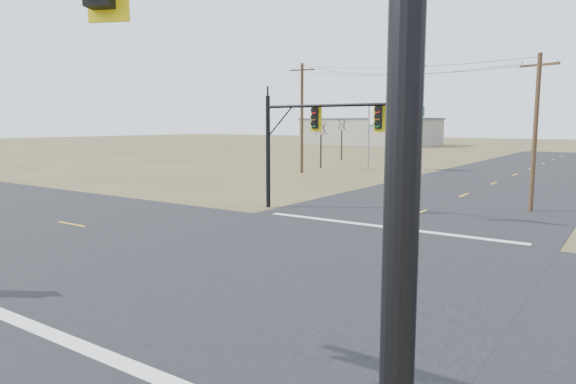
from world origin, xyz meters
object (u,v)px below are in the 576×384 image
(mast_arm_far, at_px, (320,127))
(bare_tree_b, at_px, (342,123))
(mast_arm_near, at_px, (125,36))
(highway_sign, at_px, (381,124))
(streetlight_c, at_px, (400,110))
(bare_tree_a, at_px, (321,126))
(utility_pole_far, at_px, (302,117))
(utility_pole_near, at_px, (535,130))

(mast_arm_far, xyz_separation_m, bare_tree_b, (-17.79, 35.03, 0.22))
(mast_arm_near, bearing_deg, highway_sign, 85.79)
(highway_sign, height_order, bare_tree_b, highway_sign)
(streetlight_c, xyz_separation_m, bare_tree_b, (-9.74, 4.96, -1.44))
(mast_arm_far, xyz_separation_m, bare_tree_a, (-13.84, 23.29, -0.10))
(highway_sign, bearing_deg, mast_arm_far, -52.11)
(bare_tree_a, relative_size, bare_tree_b, 0.94)
(mast_arm_near, relative_size, highway_sign, 1.73)
(mast_arm_near, bearing_deg, bare_tree_a, 93.24)
(bare_tree_a, height_order, bare_tree_b, bare_tree_b)
(utility_pole_far, bearing_deg, streetlight_c, 69.48)
(mast_arm_near, distance_m, highway_sign, 46.18)
(mast_arm_near, relative_size, streetlight_c, 1.04)
(utility_pole_far, height_order, bare_tree_a, utility_pole_far)
(mast_arm_far, xyz_separation_m, highway_sign, (-7.91, 24.88, 0.14))
(streetlight_c, bearing_deg, bare_tree_b, 149.18)
(mast_arm_far, bearing_deg, bare_tree_b, 96.08)
(mast_arm_far, distance_m, highway_sign, 26.11)
(mast_arm_near, distance_m, utility_pole_far, 41.80)
(utility_pole_near, bearing_deg, bare_tree_b, 133.25)
(bare_tree_a, bearing_deg, highway_sign, 14.97)
(mast_arm_near, relative_size, bare_tree_b, 1.94)
(streetlight_c, bearing_deg, mast_arm_near, -75.21)
(mast_arm_far, distance_m, streetlight_c, 31.18)
(mast_arm_near, xyz_separation_m, utility_pole_near, (0.66, 24.97, -1.33))
(highway_sign, bearing_deg, mast_arm_near, -49.22)
(mast_arm_far, xyz_separation_m, utility_pole_near, (8.94, 6.61, -0.14))
(mast_arm_far, relative_size, streetlight_c, 0.82)
(utility_pole_far, bearing_deg, highway_sign, 56.11)
(mast_arm_far, height_order, streetlight_c, streetlight_c)
(utility_pole_near, relative_size, streetlight_c, 0.75)
(mast_arm_near, height_order, utility_pole_far, utility_pole_far)
(streetlight_c, relative_size, bare_tree_b, 1.87)
(streetlight_c, bearing_deg, bare_tree_a, -134.27)
(mast_arm_near, distance_m, bare_tree_a, 47.18)
(highway_sign, relative_size, streetlight_c, 0.60)
(utility_pole_near, distance_m, streetlight_c, 29.03)
(mast_arm_far, distance_m, bare_tree_a, 27.09)
(mast_arm_near, relative_size, utility_pole_far, 1.11)
(utility_pole_near, height_order, bare_tree_a, utility_pole_near)
(utility_pole_near, height_order, utility_pole_far, utility_pole_far)
(mast_arm_far, distance_m, bare_tree_b, 39.30)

